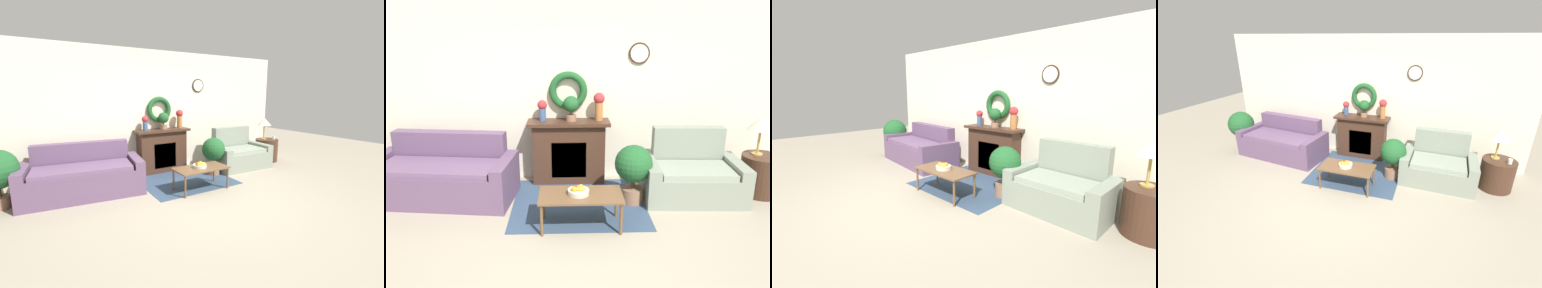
% 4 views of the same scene
% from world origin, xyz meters
% --- Properties ---
extents(ground_plane, '(16.00, 16.00, 0.00)m').
position_xyz_m(ground_plane, '(0.00, 0.00, 0.00)').
color(ground_plane, '#9E937F').
extents(floor_rug, '(1.80, 1.62, 0.01)m').
position_xyz_m(floor_rug, '(0.09, 1.39, 0.00)').
color(floor_rug, '#334760').
rests_on(floor_rug, ground_plane).
extents(wall_back, '(6.80, 0.17, 2.70)m').
position_xyz_m(wall_back, '(0.00, 2.39, 1.35)').
color(wall_back, beige).
rests_on(wall_back, ground_plane).
extents(fireplace, '(1.23, 0.41, 0.98)m').
position_xyz_m(fireplace, '(-0.04, 2.18, 0.49)').
color(fireplace, '#42281C').
rests_on(fireplace, ground_plane).
extents(couch_left, '(2.08, 1.15, 0.88)m').
position_xyz_m(couch_left, '(-1.81, 1.64, 0.32)').
color(couch_left, '#604766').
rests_on(couch_left, ground_plane).
extents(loveseat_right, '(1.40, 0.94, 0.94)m').
position_xyz_m(loveseat_right, '(1.69, 1.57, 0.31)').
color(loveseat_right, gray).
rests_on(loveseat_right, ground_plane).
extents(coffee_table, '(1.00, 0.52, 0.42)m').
position_xyz_m(coffee_table, '(0.09, 0.76, 0.38)').
color(coffee_table, brown).
rests_on(coffee_table, ground_plane).
extents(fruit_bowl, '(0.25, 0.25, 0.12)m').
position_xyz_m(fruit_bowl, '(0.06, 0.76, 0.47)').
color(fruit_bowl, beige).
rests_on(fruit_bowl, coffee_table).
extents(side_table_by_loveseat, '(0.58, 0.58, 0.58)m').
position_xyz_m(side_table_by_loveseat, '(2.72, 1.61, 0.29)').
color(side_table_by_loveseat, '#42281C').
rests_on(side_table_by_loveseat, ground_plane).
extents(table_lamp, '(0.36, 0.36, 0.56)m').
position_xyz_m(table_lamp, '(2.65, 1.67, 1.03)').
color(table_lamp, '#B28E42').
rests_on(table_lamp, side_table_by_loveseat).
extents(mug, '(0.07, 0.07, 0.09)m').
position_xyz_m(mug, '(2.86, 1.51, 0.62)').
color(mug, silver).
rests_on(mug, side_table_by_loveseat).
extents(vase_on_mantel_left, '(0.14, 0.14, 0.31)m').
position_xyz_m(vase_on_mantel_left, '(-0.43, 2.19, 1.16)').
color(vase_on_mantel_left, '#3D5684').
rests_on(vase_on_mantel_left, fireplace).
extents(vase_on_mantel_right, '(0.17, 0.17, 0.42)m').
position_xyz_m(vase_on_mantel_right, '(0.42, 2.19, 1.22)').
color(vase_on_mantel_right, '#AD6B38').
rests_on(vase_on_mantel_right, fireplace).
extents(potted_plant_on_mantel, '(0.24, 0.24, 0.37)m').
position_xyz_m(potted_plant_on_mantel, '(-0.00, 2.17, 1.20)').
color(potted_plant_on_mantel, '#8E664C').
rests_on(potted_plant_on_mantel, fireplace).
extents(potted_plant_floor_by_couch, '(0.62, 0.62, 0.94)m').
position_xyz_m(potted_plant_floor_by_couch, '(-3.03, 1.69, 0.60)').
color(potted_plant_floor_by_couch, '#8E664C').
rests_on(potted_plant_floor_by_couch, ground_plane).
extents(potted_plant_floor_by_loveseat, '(0.51, 0.51, 0.82)m').
position_xyz_m(potted_plant_floor_by_loveseat, '(0.83, 1.39, 0.51)').
color(potted_plant_floor_by_loveseat, '#8E664C').
rests_on(potted_plant_floor_by_loveseat, ground_plane).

